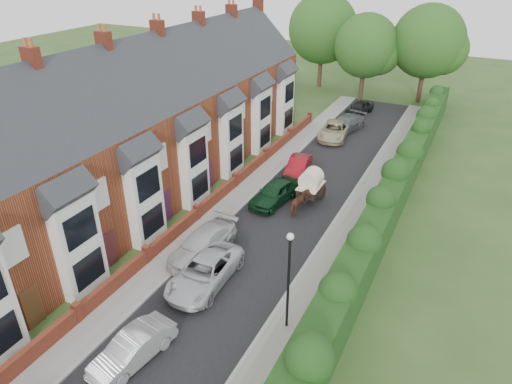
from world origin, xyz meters
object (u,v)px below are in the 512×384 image
lamppost (289,270)px  car_silver_a (133,349)px  horse_cart (311,183)px  car_beige (335,131)px  car_black (360,108)px  car_silver_b (205,272)px  car_grey (345,124)px  horse (300,203)px  car_red (298,167)px  car_green (275,193)px  car_white (203,244)px

lamppost → car_silver_a: (-5.00, -4.60, -2.65)m
car_silver_a → horse_cart: bearing=92.7°
car_beige → car_black: bearing=83.5°
car_silver_a → car_silver_b: size_ratio=0.77×
car_grey → horse: size_ratio=2.75×
horse → car_red: bearing=-61.6°
car_beige → car_silver_b: bearing=-94.1°
car_red → car_beige: (0.13, 8.45, 0.04)m
car_silver_a → horse: 14.35m
car_green → car_black: (0.13, 20.75, -0.09)m
car_silver_b → car_silver_a: bearing=-91.7°
car_white → car_grey: (1.40, 22.49, -0.01)m
car_red → car_grey: (0.49, 10.54, 0.05)m
car_beige → horse: size_ratio=2.81×
car_silver_a → car_white: car_white is taller
car_white → car_green: size_ratio=1.13×
car_red → car_grey: 10.56m
lamppost → car_silver_a: size_ratio=1.30×
car_beige → car_black: 7.60m
car_white → lamppost: bearing=-22.4°
lamppost → horse: size_ratio=2.88×
car_green → car_beige: size_ratio=0.88×
car_silver_b → horse: size_ratio=2.86×
lamppost → car_green: 11.81m
car_grey → car_silver_b: bearing=-75.6°
car_red → car_black: 16.06m
car_green → horse_cart: bearing=41.9°
car_grey → horse: 15.95m
car_silver_a → horse: (1.77, 14.24, 0.10)m
car_green → car_grey: car_green is taller
car_grey → car_black: (-0.16, 5.51, -0.05)m
car_silver_a → car_white: (-1.40, 7.60, 0.07)m
car_red → car_grey: bearing=78.6°
car_silver_b → car_black: size_ratio=1.31×
horse_cart → horse: bearing=-90.0°
car_grey → car_black: car_grey is taller
car_silver_a → car_grey: size_ratio=0.80×
car_black → horse: (1.94, -21.36, 0.09)m
horse → horse_cart: (-0.00, 1.93, 0.59)m
car_black → car_beige: bearing=-76.7°
car_beige → horse_cart: (2.14, -11.82, 0.65)m
car_white → horse_cart: bearing=72.4°
car_silver_b → car_black: 30.00m
car_red → horse: size_ratio=2.24×
horse_cart → car_black: bearing=95.7°
car_silver_b → car_grey: (0.00, 24.49, 0.00)m
car_grey → horse_cart: 14.04m
car_silver_b → horse: (1.77, 8.64, 0.05)m
car_green → car_grey: 15.24m
lamppost → car_silver_b: (-5.00, 1.00, -2.59)m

